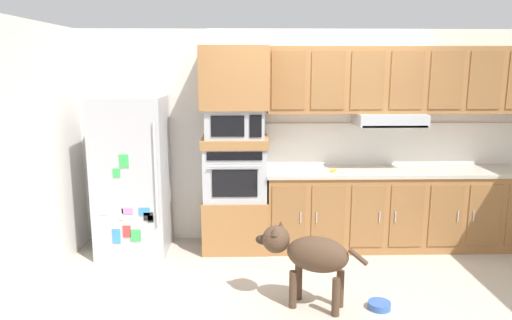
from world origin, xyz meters
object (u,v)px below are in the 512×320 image
(microwave, at_px, (235,123))
(dog, at_px, (308,254))
(refrigerator, at_px, (132,176))
(screwdriver, at_px, (334,171))
(dog_food_bowl, at_px, (379,305))
(built_in_oven, at_px, (235,172))

(microwave, height_order, dog, microwave)
(refrigerator, height_order, dog, refrigerator)
(screwdriver, relative_size, dog_food_bowl, 0.84)
(dog, height_order, dog_food_bowl, dog)
(built_in_oven, distance_m, screwdriver, 1.12)
(refrigerator, distance_m, microwave, 1.29)
(dog_food_bowl, bearing_deg, microwave, 130.84)
(screwdriver, xyz_separation_m, dog_food_bowl, (0.17, -1.38, -0.90))
(microwave, xyz_separation_m, dog_food_bowl, (1.28, -1.48, -1.43))
(screwdriver, xyz_separation_m, dog, (-0.46, -1.30, -0.45))
(refrigerator, bearing_deg, microwave, 3.37)
(screwdriver, bearing_deg, dog, -109.32)
(refrigerator, distance_m, dog_food_bowl, 2.94)
(dog_food_bowl, bearing_deg, refrigerator, 149.82)
(refrigerator, height_order, built_in_oven, refrigerator)
(refrigerator, distance_m, dog, 2.28)
(refrigerator, xyz_separation_m, dog, (1.80, -1.34, -0.39))
(refrigerator, distance_m, built_in_oven, 1.15)
(built_in_oven, distance_m, microwave, 0.56)
(built_in_oven, relative_size, screwdriver, 4.15)
(screwdriver, bearing_deg, built_in_oven, 174.67)
(microwave, bearing_deg, dog_food_bowl, -49.16)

